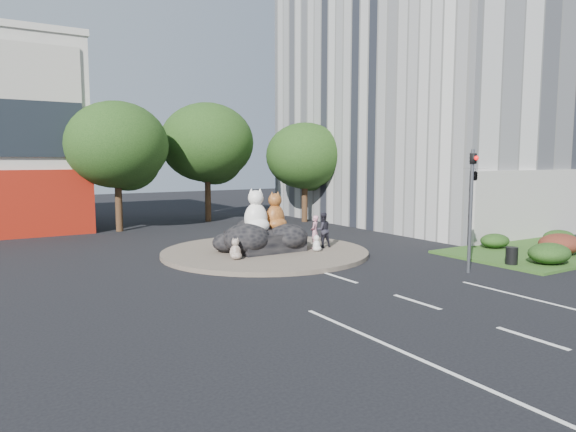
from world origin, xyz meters
The scene contains 20 objects.
ground centered at (0.00, 0.00, 0.00)m, with size 120.00×120.00×0.00m, color black.
roundabout_island centered at (0.00, 10.00, 0.10)m, with size 10.00×10.00×0.20m, color brown.
rock_plinth centered at (0.00, 10.00, 0.65)m, with size 3.20×2.60×0.90m, color black, non-canonical shape.
grass_verge centered at (12.00, 3.00, 0.06)m, with size 10.00×6.00×0.12m, color #274F1A.
tree_left centered at (-3.93, 22.06, 5.25)m, with size 6.46×6.46×8.27m.
tree_mid centered at (3.07, 24.06, 5.56)m, with size 6.84×6.84×8.76m.
tree_right centered at (9.07, 20.06, 4.63)m, with size 5.70×5.70×7.30m.
hedge_near_green centered at (9.00, 1.00, 0.57)m, with size 2.00×1.60×0.90m, color #173310.
hedge_red centered at (11.50, 2.00, 0.61)m, with size 2.20×1.76×0.99m, color #481F13.
hedge_mid_green centered at (14.00, 3.50, 0.53)m, with size 1.80×1.44×0.81m, color #173310.
hedge_back_green centered at (10.50, 4.80, 0.48)m, with size 1.60×1.28×0.72m, color #173310.
traffic_light centered at (5.10, 2.00, 3.62)m, with size 0.44×1.24×5.00m.
street_lamp centered at (12.82, 8.00, 4.55)m, with size 2.34×0.22×8.06m.
cat_white centered at (-0.56, 9.88, 2.18)m, with size 1.29×1.12×2.15m, color white, non-canonical shape.
cat_tabby centered at (0.60, 10.06, 2.07)m, with size 1.17×1.01×1.95m, color #C55929, non-canonical shape.
kitten_calico centered at (-2.25, 8.66, 0.69)m, with size 0.58×0.51×0.97m, color silver, non-canonical shape.
kitten_white centered at (1.95, 8.42, 0.61)m, with size 0.49×0.43×0.82m, color silver, non-canonical shape.
pedestrian_pink centered at (2.36, 9.17, 1.02)m, with size 0.60×0.39×1.64m, color #CF8696.
pedestrian_dark centered at (2.85, 9.18, 1.08)m, with size 0.86×0.67×1.77m, color black.
litter_bin centered at (7.50, 1.77, 0.49)m, with size 0.51×0.51×0.74m, color black.
Camera 1 is at (-12.09, -11.53, 4.58)m, focal length 32.00 mm.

